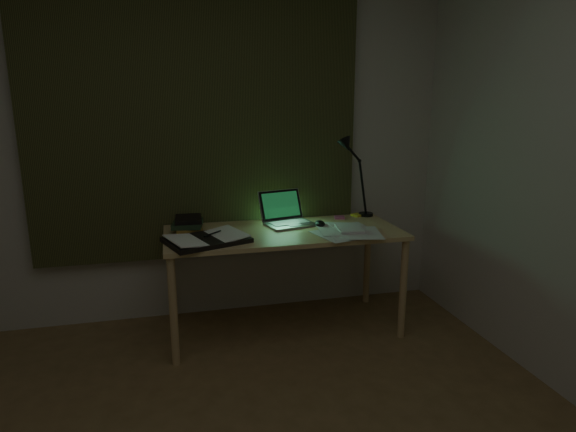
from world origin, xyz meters
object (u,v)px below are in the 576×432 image
at_px(laptop, 291,209).
at_px(open_textbook, 207,239).
at_px(desk, 284,281).
at_px(book_stack, 189,223).
at_px(loose_papers, 341,229).
at_px(desk_lamp, 367,178).

xyz_separation_m(laptop, open_textbook, (-0.58, -0.27, -0.09)).
bearing_deg(open_textbook, desk, -3.32).
bearing_deg(book_stack, desk, -15.62).
height_order(desk, loose_papers, loose_papers).
xyz_separation_m(desk, desk_lamp, (0.69, 0.27, 0.63)).
bearing_deg(laptop, open_textbook, -169.81).
relative_size(laptop, loose_papers, 0.94).
distance_m(open_textbook, desk_lamp, 1.29).
height_order(book_stack, desk_lamp, desk_lamp).
relative_size(desk, desk_lamp, 2.68).
bearing_deg(laptop, desk_lamp, -0.78).
distance_m(book_stack, loose_papers, 0.99).
height_order(book_stack, loose_papers, book_stack).
bearing_deg(desk, laptop, 57.23).
height_order(open_textbook, loose_papers, open_textbook).
xyz_separation_m(desk, book_stack, (-0.60, 0.17, 0.39)).
relative_size(open_textbook, loose_papers, 1.22).
bearing_deg(book_stack, loose_papers, -15.30).
bearing_deg(open_textbook, loose_papers, -16.09).
height_order(desk, desk_lamp, desk_lamp).
relative_size(desk, loose_papers, 4.02).
relative_size(laptop, desk_lamp, 0.63).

